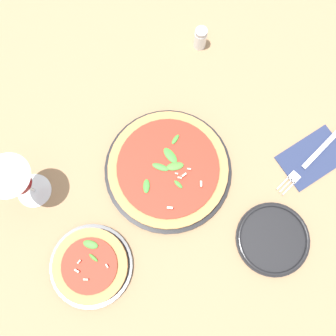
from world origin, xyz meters
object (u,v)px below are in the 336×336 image
(pizza_personal_side, at_px, (91,266))
(side_plate_white, at_px, (273,239))
(fork, at_px, (311,159))
(shaker_pepper, at_px, (200,38))
(wine_glass, at_px, (15,180))
(pizza_arugula_main, at_px, (168,169))

(pizza_personal_side, height_order, side_plate_white, pizza_personal_side)
(pizza_personal_side, bearing_deg, fork, -174.79)
(pizza_personal_side, xyz_separation_m, fork, (-0.58, -0.05, -0.01))
(side_plate_white, xyz_separation_m, shaker_pepper, (-0.03, -0.53, 0.02))
(pizza_personal_side, xyz_separation_m, side_plate_white, (-0.41, 0.09, -0.01))
(side_plate_white, bearing_deg, fork, -139.20)
(fork, xyz_separation_m, shaker_pepper, (0.14, -0.39, 0.03))
(shaker_pepper, bearing_deg, wine_glass, 23.57)
(fork, bearing_deg, shaker_pepper, -94.34)
(pizza_personal_side, xyz_separation_m, wine_glass, (0.08, -0.21, 0.11))
(side_plate_white, distance_m, shaker_pepper, 0.53)
(side_plate_white, bearing_deg, pizza_personal_side, -12.32)
(wine_glass, bearing_deg, side_plate_white, 148.03)
(wine_glass, height_order, shaker_pepper, wine_glass)
(pizza_personal_side, height_order, wine_glass, wine_glass)
(pizza_personal_side, relative_size, fork, 0.88)
(pizza_personal_side, distance_m, fork, 0.58)
(pizza_arugula_main, relative_size, fork, 1.42)
(pizza_arugula_main, xyz_separation_m, shaker_pepper, (-0.20, -0.29, 0.02))
(pizza_personal_side, distance_m, wine_glass, 0.25)
(wine_glass, bearing_deg, fork, 166.07)
(pizza_arugula_main, relative_size, shaker_pepper, 4.57)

